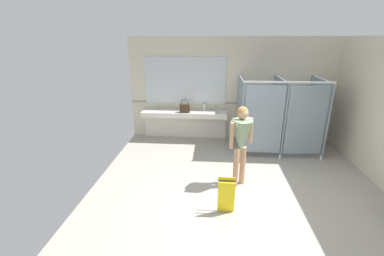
% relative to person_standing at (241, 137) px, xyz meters
% --- Properties ---
extents(ground_plane, '(6.02, 6.83, 0.10)m').
position_rel_person_standing_xyz_m(ground_plane, '(0.09, -0.45, -1.08)').
color(ground_plane, '#9E998E').
extents(wall_back, '(6.02, 0.12, 2.87)m').
position_rel_person_standing_xyz_m(wall_back, '(0.09, 2.72, 0.40)').
color(wall_back, beige).
rests_on(wall_back, ground_plane).
extents(wall_back_tile_band, '(6.02, 0.01, 0.06)m').
position_rel_person_standing_xyz_m(wall_back_tile_band, '(0.09, 2.66, 0.02)').
color(wall_back_tile_band, '#9E937F').
rests_on(wall_back_tile_band, wall_back).
extents(vanity_counter, '(2.40, 0.52, 0.97)m').
position_rel_person_standing_xyz_m(vanity_counter, '(-1.35, 2.47, -0.41)').
color(vanity_counter, silver).
rests_on(vanity_counter, ground_plane).
extents(mirror_panel, '(2.30, 0.02, 1.33)m').
position_rel_person_standing_xyz_m(mirror_panel, '(-1.35, 2.65, 0.64)').
color(mirror_panel, silver).
rests_on(mirror_panel, wall_back).
extents(bathroom_stalls, '(2.02, 1.44, 1.91)m').
position_rel_person_standing_xyz_m(bathroom_stalls, '(1.13, 1.73, -0.03)').
color(bathroom_stalls, gray).
rests_on(bathroom_stalls, ground_plane).
extents(person_standing, '(0.56, 0.56, 1.63)m').
position_rel_person_standing_xyz_m(person_standing, '(0.00, 0.00, 0.00)').
color(person_standing, tan).
rests_on(person_standing, ground_plane).
extents(handbag, '(0.28, 0.12, 0.38)m').
position_rel_person_standing_xyz_m(handbag, '(-1.32, 2.25, -0.04)').
color(handbag, '#3F2D1E').
rests_on(handbag, vanity_counter).
extents(soap_dispenser, '(0.07, 0.07, 0.22)m').
position_rel_person_standing_xyz_m(soap_dispenser, '(-0.79, 2.54, -0.08)').
color(soap_dispenser, white).
rests_on(soap_dispenser, vanity_counter).
extents(wet_floor_sign, '(0.28, 0.19, 0.62)m').
position_rel_person_standing_xyz_m(wet_floor_sign, '(-0.30, -0.91, -0.71)').
color(wet_floor_sign, yellow).
rests_on(wet_floor_sign, ground_plane).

